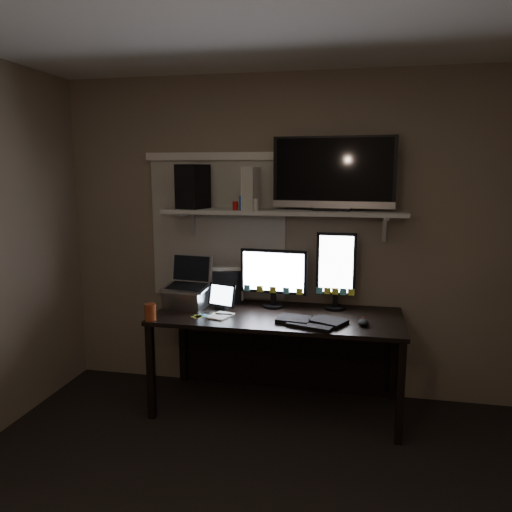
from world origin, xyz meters
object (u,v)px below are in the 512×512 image
(speaker, at_px, (193,187))
(cup, at_px, (150,312))
(monitor_landscape, at_px, (274,278))
(mouse, at_px, (363,322))
(laptop, at_px, (187,282))
(monitor_portrait, at_px, (336,271))
(game_console, at_px, (251,188))
(desk, at_px, (280,332))
(tablet, at_px, (222,296))
(tv, at_px, (334,174))
(keyboard, at_px, (311,321))

(speaker, bearing_deg, cup, -90.34)
(monitor_landscape, distance_m, mouse, 0.78)
(laptop, relative_size, cup, 3.27)
(monitor_portrait, bearing_deg, game_console, -173.76)
(desk, relative_size, tablet, 7.90)
(laptop, bearing_deg, cup, -102.51)
(monitor_landscape, height_order, mouse, monitor_landscape)
(cup, bearing_deg, tablet, 42.11)
(laptop, bearing_deg, tv, 15.11)
(mouse, xyz_separation_m, cup, (-1.47, -0.19, 0.04))
(keyboard, height_order, mouse, mouse)
(monitor_portrait, height_order, tv, tv)
(desk, xyz_separation_m, tablet, (-0.43, -0.07, 0.28))
(cup, bearing_deg, mouse, 7.31)
(laptop, bearing_deg, keyboard, -5.55)
(laptop, distance_m, game_console, 0.87)
(tablet, distance_m, laptop, 0.30)
(laptop, xyz_separation_m, speaker, (0.02, 0.14, 0.72))
(keyboard, bearing_deg, monitor_landscape, 150.28)
(monitor_landscape, xyz_separation_m, mouse, (0.68, -0.33, -0.21))
(desk, height_order, monitor_landscape, monitor_landscape)
(mouse, distance_m, tv, 1.09)
(monitor_portrait, xyz_separation_m, cup, (-1.26, -0.56, -0.24))
(laptop, distance_m, speaker, 0.74)
(monitor_portrait, distance_m, keyboard, 0.51)
(tablet, distance_m, game_console, 0.84)
(game_console, bearing_deg, desk, -12.65)
(monitor_portrait, height_order, laptop, monitor_portrait)
(desk, height_order, cup, cup)
(monitor_landscape, height_order, tv, tv)
(monitor_portrait, height_order, tablet, monitor_portrait)
(tv, bearing_deg, tablet, -163.91)
(monitor_portrait, bearing_deg, speaker, -175.97)
(monitor_landscape, bearing_deg, keyboard, -41.76)
(monitor_portrait, distance_m, tv, 0.72)
(tv, height_order, game_console, tv)
(mouse, relative_size, laptop, 0.29)
(keyboard, xyz_separation_m, game_console, (-0.50, 0.34, 0.89))
(mouse, bearing_deg, monitor_portrait, 117.17)
(monitor_landscape, xyz_separation_m, monitor_portrait, (0.47, 0.04, 0.07))
(monitor_landscape, relative_size, laptop, 1.34)
(mouse, bearing_deg, monitor_landscape, 151.79)
(mouse, height_order, tv, tv)
(mouse, height_order, laptop, laptop)
(cup, height_order, game_console, game_console)
(monitor_landscape, xyz_separation_m, tablet, (-0.37, -0.15, -0.13))
(tv, relative_size, speaker, 2.64)
(tablet, bearing_deg, mouse, 8.01)
(laptop, distance_m, cup, 0.43)
(tablet, bearing_deg, keyboard, 1.68)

